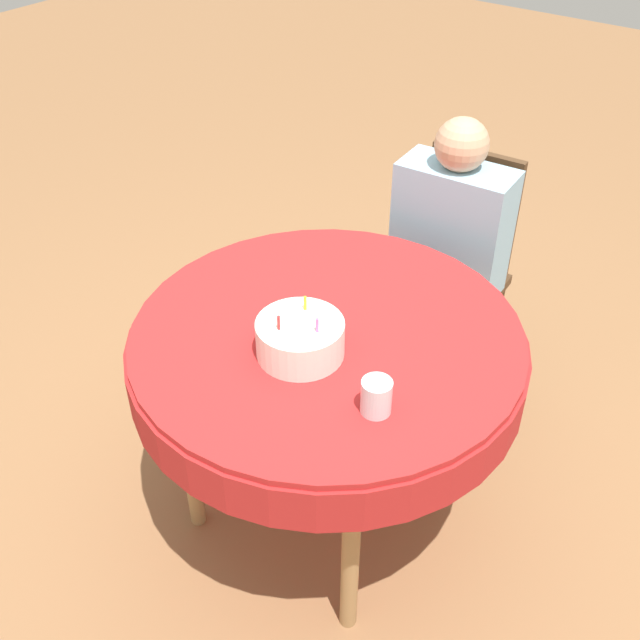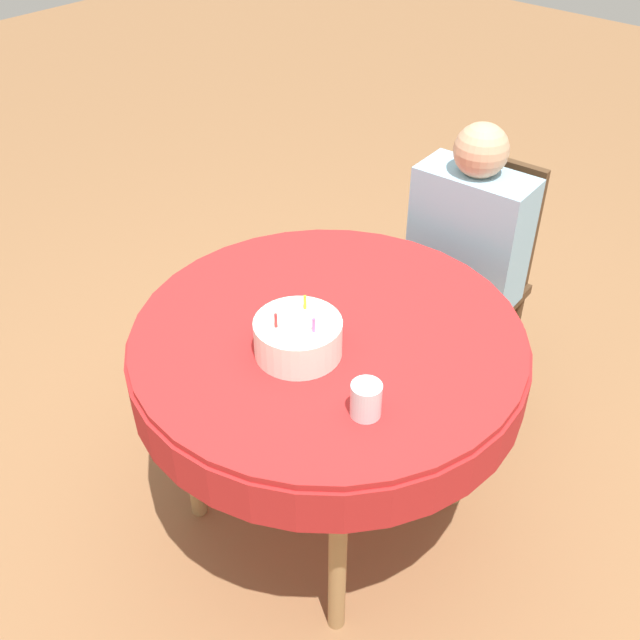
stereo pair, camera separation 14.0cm
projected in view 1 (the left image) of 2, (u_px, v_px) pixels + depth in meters
ground_plane at (326, 504)px, 2.54m from camera, size 12.00×12.00×0.00m
dining_table at (327, 355)px, 2.13m from camera, size 1.12×1.12×0.75m
chair at (453, 268)px, 2.77m from camera, size 0.41×0.41×0.93m
person at (447, 241)px, 2.61m from camera, size 0.40×0.30×1.11m
birthday_cake at (302, 339)px, 1.97m from camera, size 0.24×0.24×0.14m
drinking_glass at (376, 397)px, 1.80m from camera, size 0.08×0.08×0.09m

